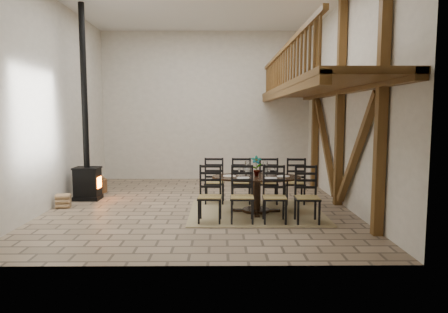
{
  "coord_description": "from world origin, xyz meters",
  "views": [
    {
      "loc": [
        0.5,
        -9.66,
        2.21
      ],
      "look_at": [
        0.58,
        0.4,
        1.16
      ],
      "focal_mm": 32.0,
      "sensor_mm": 36.0,
      "label": 1
    }
  ],
  "objects_px": {
    "wood_stove": "(87,157)",
    "log_basket": "(97,185)",
    "log_stack": "(63,201)",
    "dining_table": "(256,195)"
  },
  "relations": [
    {
      "from": "wood_stove",
      "to": "log_basket",
      "type": "height_order",
      "value": "wood_stove"
    },
    {
      "from": "dining_table",
      "to": "log_stack",
      "type": "height_order",
      "value": "dining_table"
    },
    {
      "from": "dining_table",
      "to": "wood_stove",
      "type": "bearing_deg",
      "value": 164.09
    },
    {
      "from": "dining_table",
      "to": "log_basket",
      "type": "relative_size",
      "value": 4.47
    },
    {
      "from": "log_basket",
      "to": "log_stack",
      "type": "bearing_deg",
      "value": -95.8
    },
    {
      "from": "dining_table",
      "to": "log_basket",
      "type": "height_order",
      "value": "dining_table"
    },
    {
      "from": "log_stack",
      "to": "log_basket",
      "type": "bearing_deg",
      "value": 84.2
    },
    {
      "from": "log_basket",
      "to": "log_stack",
      "type": "distance_m",
      "value": 1.95
    },
    {
      "from": "dining_table",
      "to": "log_basket",
      "type": "bearing_deg",
      "value": 153.62
    },
    {
      "from": "dining_table",
      "to": "log_stack",
      "type": "bearing_deg",
      "value": 176.78
    }
  ]
}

